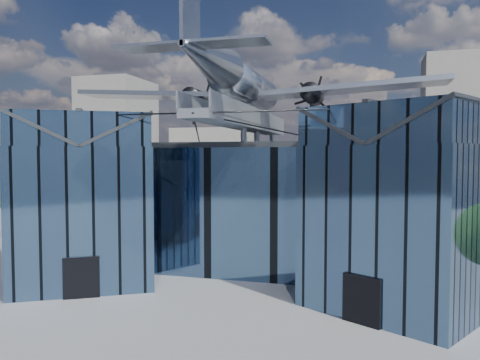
# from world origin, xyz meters

# --- Properties ---
(ground_plane) EXTENTS (120.00, 120.00, 0.00)m
(ground_plane) POSITION_xyz_m (0.00, 0.00, 0.00)
(ground_plane) COLOR gray
(museum) EXTENTS (32.88, 24.50, 17.60)m
(museum) POSITION_xyz_m (0.00, 5.82, 5.54)
(museum) COLOR #3F5C80
(museum) RESTS_ON ground
(bg_towers) EXTENTS (77.00, 24.50, 26.00)m
(bg_towers) POSITION_xyz_m (1.45, 50.49, 10.01)
(bg_towers) COLOR gray
(bg_towers) RESTS_ON ground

